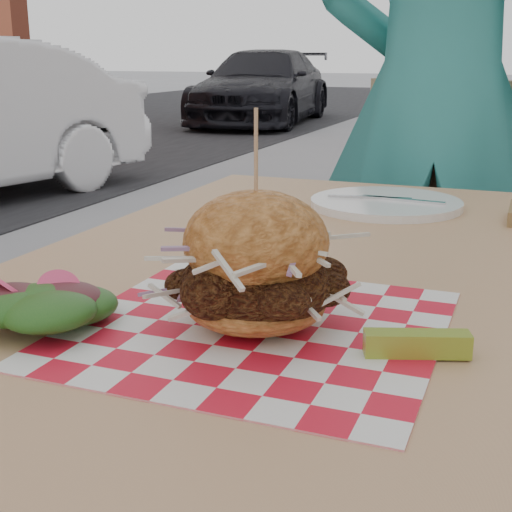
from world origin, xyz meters
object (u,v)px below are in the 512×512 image
Objects in this scene: car_dark at (263,87)px; sandwich at (256,269)px; patio_table at (329,315)px; patio_chair at (437,231)px; diner at (436,100)px.

sandwich is at bearing -74.76° from car_dark.
patio_table is 0.30m from sandwich.
patio_chair is at bearing -71.77° from car_dark.
diner is 1.29m from sandwich.
patio_chair is (0.02, 0.03, -0.35)m from diner.
patio_table is (0.01, -1.02, -0.23)m from diner.
diner is at bearing 90.23° from sandwich.
patio_table is 1.26× the size of patio_chair.
diner is 1.50× the size of patio_table.
car_dark is 10.20m from patio_table.
patio_table is at bearing -74.21° from car_dark.
sandwich is (3.71, -9.77, 0.26)m from car_dark.
sandwich reaches higher than patio_table.
sandwich is (-0.00, -0.27, 0.14)m from patio_table.
car_dark reaches higher than patio_table.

